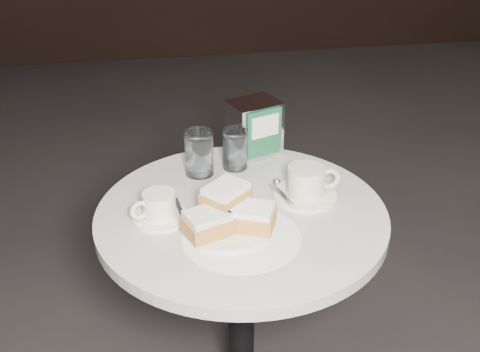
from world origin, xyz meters
name	(u,v)px	position (x,y,z in m)	size (l,w,h in m)	color
cafe_table	(241,276)	(0.00, 0.00, 0.55)	(0.70, 0.70, 0.74)	black
sugar_spill	(241,237)	(-0.02, -0.11, 0.75)	(0.27, 0.27, 0.00)	white
beignet_plate	(228,217)	(-0.04, -0.07, 0.78)	(0.22, 0.21, 0.10)	silver
coffee_cup_left	(159,208)	(-0.19, 0.00, 0.77)	(0.17, 0.17, 0.07)	white
coffee_cup_right	(306,185)	(0.17, 0.04, 0.78)	(0.17, 0.16, 0.08)	white
water_glass_left	(199,154)	(-0.08, 0.20, 0.80)	(0.09, 0.09, 0.12)	white
water_glass_right	(235,150)	(0.02, 0.22, 0.80)	(0.08, 0.08, 0.11)	silver
napkin_dispenser	(254,128)	(0.09, 0.30, 0.82)	(0.16, 0.15, 0.16)	silver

